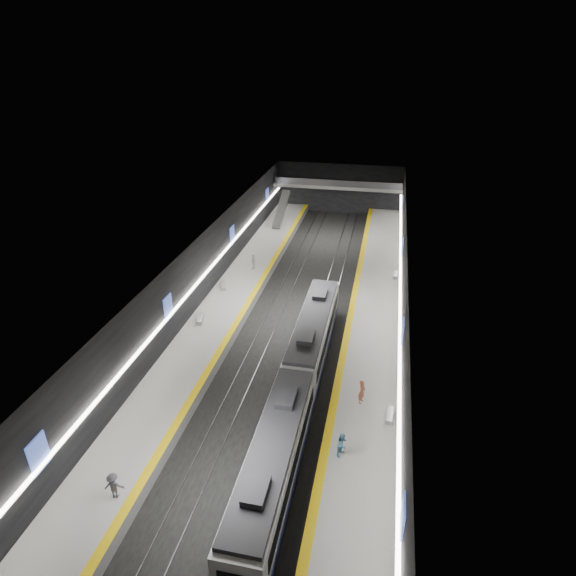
% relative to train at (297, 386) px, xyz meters
% --- Properties ---
extents(ground, '(70.00, 70.00, 0.00)m').
position_rel_train_xyz_m(ground, '(-2.50, 13.33, -2.20)').
color(ground, black).
rests_on(ground, ground).
extents(ceiling, '(20.00, 70.00, 0.04)m').
position_rel_train_xyz_m(ceiling, '(-2.50, 13.33, 5.80)').
color(ceiling, beige).
rests_on(ceiling, wall_left).
extents(wall_left, '(0.04, 70.00, 8.00)m').
position_rel_train_xyz_m(wall_left, '(-12.50, 13.33, 1.80)').
color(wall_left, black).
rests_on(wall_left, ground).
extents(wall_right, '(0.04, 70.00, 8.00)m').
position_rel_train_xyz_m(wall_right, '(7.50, 13.33, 1.80)').
color(wall_right, black).
rests_on(wall_right, ground).
extents(wall_back, '(20.00, 0.04, 8.00)m').
position_rel_train_xyz_m(wall_back, '(-2.50, 48.33, 1.80)').
color(wall_back, black).
rests_on(wall_back, ground).
extents(platform_left, '(5.00, 70.00, 1.00)m').
position_rel_train_xyz_m(platform_left, '(-10.00, 13.33, -1.70)').
color(platform_left, slate).
rests_on(platform_left, ground).
extents(tile_surface_left, '(5.00, 70.00, 0.02)m').
position_rel_train_xyz_m(tile_surface_left, '(-10.00, 13.33, -1.19)').
color(tile_surface_left, '#ACACA7').
rests_on(tile_surface_left, platform_left).
extents(tactile_strip_left, '(0.60, 70.00, 0.02)m').
position_rel_train_xyz_m(tactile_strip_left, '(-7.80, 13.33, -1.18)').
color(tactile_strip_left, yellow).
rests_on(tactile_strip_left, platform_left).
extents(platform_right, '(5.00, 70.00, 1.00)m').
position_rel_train_xyz_m(platform_right, '(5.00, 13.33, -1.70)').
color(platform_right, slate).
rests_on(platform_right, ground).
extents(tile_surface_right, '(5.00, 70.00, 0.02)m').
position_rel_train_xyz_m(tile_surface_right, '(5.00, 13.33, -1.19)').
color(tile_surface_right, '#ACACA7').
rests_on(tile_surface_right, platform_right).
extents(tactile_strip_right, '(0.60, 70.00, 0.02)m').
position_rel_train_xyz_m(tactile_strip_right, '(2.80, 13.33, -1.18)').
color(tactile_strip_right, yellow).
rests_on(tactile_strip_right, platform_right).
extents(rails, '(6.52, 70.00, 0.12)m').
position_rel_train_xyz_m(rails, '(-2.50, 13.33, -2.14)').
color(rails, gray).
rests_on(rails, ground).
extents(train, '(2.69, 30.04, 3.60)m').
position_rel_train_xyz_m(train, '(0.00, 0.00, 0.00)').
color(train, '#10133D').
rests_on(train, ground).
extents(ad_posters, '(19.94, 53.50, 2.20)m').
position_rel_train_xyz_m(ad_posters, '(-2.50, 14.33, 2.30)').
color(ad_posters, '#4662D2').
rests_on(ad_posters, wall_left).
extents(cove_light_left, '(0.25, 68.60, 0.12)m').
position_rel_train_xyz_m(cove_light_left, '(-12.30, 13.33, 1.60)').
color(cove_light_left, white).
rests_on(cove_light_left, wall_left).
extents(cove_light_right, '(0.25, 68.60, 0.12)m').
position_rel_train_xyz_m(cove_light_right, '(7.30, 13.33, 1.60)').
color(cove_light_right, white).
rests_on(cove_light_right, wall_right).
extents(mezzanine_bridge, '(20.00, 3.00, 1.50)m').
position_rel_train_xyz_m(mezzanine_bridge, '(-2.50, 46.26, 2.84)').
color(mezzanine_bridge, gray).
rests_on(mezzanine_bridge, wall_left).
extents(escalator, '(1.20, 7.50, 3.92)m').
position_rel_train_xyz_m(escalator, '(-10.00, 39.33, 0.70)').
color(escalator, '#99999E').
rests_on(escalator, platform_left).
extents(bench_left_near, '(0.92, 1.90, 0.45)m').
position_rel_train_xyz_m(bench_left_near, '(-11.30, 9.26, -0.97)').
color(bench_left_near, '#99999E').
rests_on(bench_left_near, platform_left).
extents(bench_left_far, '(1.19, 1.93, 0.46)m').
position_rel_train_xyz_m(bench_left_far, '(-11.47, 16.56, -0.97)').
color(bench_left_far, '#99999E').
rests_on(bench_left_far, platform_left).
extents(bench_right_near, '(0.58, 1.68, 0.40)m').
position_rel_train_xyz_m(bench_right_near, '(6.87, -0.65, -1.00)').
color(bench_right_near, '#99999E').
rests_on(bench_right_near, platform_right).
extents(bench_right_far, '(0.57, 1.72, 0.41)m').
position_rel_train_xyz_m(bench_right_far, '(7.00, 23.22, -0.99)').
color(bench_right_far, '#99999E').
rests_on(bench_right_far, platform_right).
extents(passenger_right_a, '(0.64, 0.80, 1.93)m').
position_rel_train_xyz_m(passenger_right_a, '(4.77, 0.62, -0.23)').
color(passenger_right_a, '#A8573F').
rests_on(passenger_right_a, platform_right).
extents(passenger_right_b, '(0.94, 1.03, 1.71)m').
position_rel_train_xyz_m(passenger_right_b, '(3.92, -4.79, -0.34)').
color(passenger_right_b, teal).
rests_on(passenger_right_b, platform_right).
extents(passenger_left_a, '(0.58, 1.11, 1.81)m').
position_rel_train_xyz_m(passenger_left_a, '(-9.53, 22.01, -0.29)').
color(passenger_left_a, beige).
rests_on(passenger_left_a, platform_left).
extents(passenger_left_b, '(1.27, 0.92, 1.76)m').
position_rel_train_xyz_m(passenger_left_b, '(-8.78, -10.82, -0.32)').
color(passenger_left_b, '#49474F').
rests_on(passenger_left_b, platform_left).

